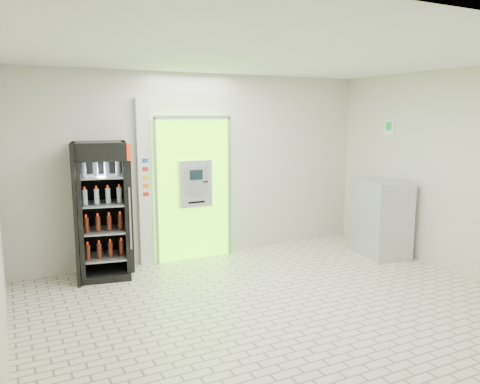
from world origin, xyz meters
TOP-DOWN VIEW (x-y plane):
  - ground at (0.00, 0.00)m, footprint 6.00×6.00m
  - room_shell at (0.00, 0.00)m, footprint 6.00×6.00m
  - atm_assembly at (-0.20, 2.41)m, footprint 1.30×0.24m
  - pillar at (-0.98, 2.45)m, footprint 0.22×0.11m
  - beverage_cooler at (-1.70, 2.17)m, footprint 0.85×0.80m
  - steel_cabinet at (2.67, 1.16)m, footprint 0.82×1.06m
  - exit_sign at (2.99, 1.40)m, footprint 0.02×0.22m

SIDE VIEW (x-z plane):
  - ground at x=0.00m, z-range 0.00..0.00m
  - steel_cabinet at x=2.67m, z-range 0.00..1.27m
  - beverage_cooler at x=-1.70m, z-range -0.04..1.93m
  - atm_assembly at x=-0.20m, z-range 0.01..2.34m
  - pillar at x=-0.98m, z-range 0.00..2.60m
  - room_shell at x=0.00m, z-range -1.16..4.84m
  - exit_sign at x=2.99m, z-range 1.99..2.25m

